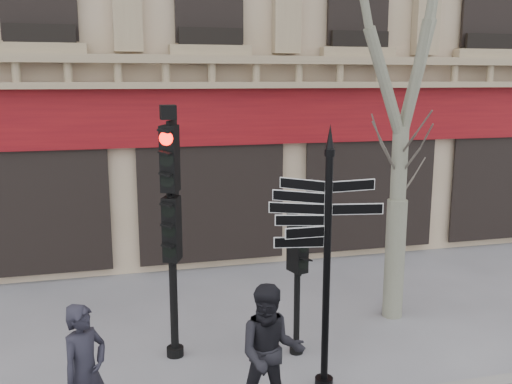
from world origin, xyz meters
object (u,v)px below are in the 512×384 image
traffic_signal_secondary (298,260)px  pedestrian_b (271,353)px  fingerpost (328,216)px  pedestrian_a (85,373)px  traffic_signal_main (171,202)px

traffic_signal_secondary → pedestrian_b: bearing=-135.1°
fingerpost → pedestrian_a: bearing=-153.1°
fingerpost → traffic_signal_main: bearing=162.6°
traffic_signal_main → pedestrian_a: (-1.29, -1.93, -1.67)m
fingerpost → pedestrian_b: fingerpost is taller
traffic_signal_main → fingerpost: bearing=-14.7°
fingerpost → traffic_signal_secondary: bearing=112.6°
traffic_signal_main → pedestrian_b: (1.04, -2.04, -1.63)m
traffic_signal_main → pedestrian_b: bearing=-40.7°
fingerpost → pedestrian_a: 3.73m
pedestrian_b → traffic_signal_secondary: bearing=72.5°
traffic_signal_main → pedestrian_b: 2.82m
fingerpost → traffic_signal_main: 2.51m
fingerpost → pedestrian_b: bearing=-131.5°
pedestrian_b → pedestrian_a: bearing=-171.5°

